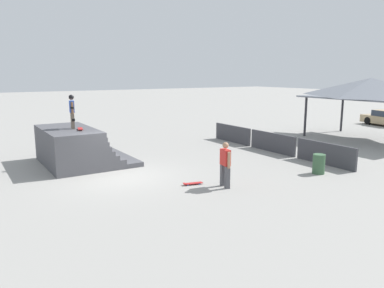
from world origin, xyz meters
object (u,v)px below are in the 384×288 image
bystander_walking (225,162)px  trash_bin (319,164)px  skateboard_on_ground (192,183)px  skateboard_on_deck (80,129)px  skater_on_deck (72,109)px

bystander_walking → trash_bin: size_ratio=2.04×
bystander_walking → skateboard_on_ground: bearing=53.8°
skateboard_on_deck → bystander_walking: (5.92, 3.70, -0.83)m
skateboard_on_deck → skateboard_on_ground: (5.01, 2.81, -1.74)m
bystander_walking → skater_on_deck: bearing=39.8°
bystander_walking → trash_bin: bearing=-88.0°
skateboard_on_ground → trash_bin: trash_bin is taller
skater_on_deck → skateboard_on_deck: bearing=23.6°
bystander_walking → skateboard_on_ground: (-0.92, -0.89, -0.91)m
skater_on_deck → bystander_walking: 7.80m
skateboard_on_ground → trash_bin: size_ratio=0.94×
skater_on_deck → skateboard_on_ground: (5.66, 2.96, -2.58)m
skateboard_on_deck → trash_bin: bearing=64.5°
skater_on_deck → trash_bin: bearing=60.6°
skateboard_on_deck → trash_bin: (6.53, 8.30, -1.37)m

